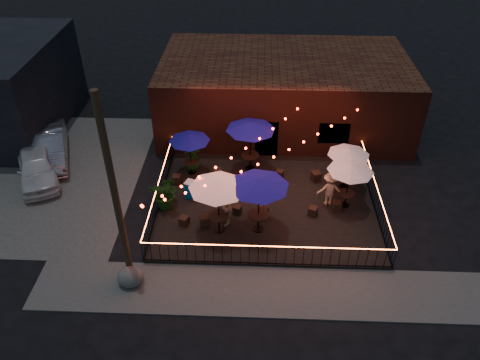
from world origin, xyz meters
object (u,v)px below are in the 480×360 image
object	(u,v)px
cafe_table_2	(259,183)
cafe_table_3	(251,127)
cooler	(193,190)
cafe_table_5	(349,152)
cafe_table_0	(218,185)
utility_pole	(115,196)
boulder	(130,277)
cafe_table_1	(189,138)
cafe_table_4	(351,168)

from	to	relation	value
cafe_table_2	cafe_table_3	distance (m)	4.65
cooler	cafe_table_2	bearing A→B (deg)	-13.81
cafe_table_5	cafe_table_3	bearing A→B (deg)	163.56
cafe_table_0	cafe_table_3	distance (m)	4.90
cafe_table_3	cooler	size ratio (longest dim) A/B	3.23
cafe_table_5	utility_pole	bearing A→B (deg)	-147.03
cafe_table_0	cafe_table_5	distance (m)	6.79
cafe_table_2	cafe_table_5	world-z (taller)	cafe_table_2
utility_pole	cafe_table_5	xyz separation A→B (m)	(9.20, 5.97, -1.85)
cafe_table_3	cafe_table_5	world-z (taller)	cafe_table_3
cafe_table_2	cooler	distance (m)	4.31
cafe_table_3	boulder	size ratio (longest dim) A/B	2.98
cafe_table_2	boulder	distance (m)	6.27
utility_pole	cafe_table_3	xyz separation A→B (m)	(4.57, 7.33, -1.36)
cafe_table_1	cafe_table_3	bearing A→B (deg)	9.27
cafe_table_3	cooler	world-z (taller)	cafe_table_3
cafe_table_3	cafe_table_5	bearing A→B (deg)	-16.44
cafe_table_1	cafe_table_4	world-z (taller)	cafe_table_4
cafe_table_2	cafe_table_3	size ratio (longest dim) A/B	1.04
cafe_table_0	cooler	distance (m)	3.33
cooler	boulder	size ratio (longest dim) A/B	0.92
cafe_table_1	cafe_table_4	xyz separation A→B (m)	(7.46, -2.33, 0.04)
cafe_table_3	cooler	bearing A→B (deg)	-136.80
boulder	cafe_table_1	bearing A→B (deg)	78.61
cafe_table_2	cafe_table_1	bearing A→B (deg)	129.59
cafe_table_2	cafe_table_4	xyz separation A→B (m)	(4.03, 1.81, -0.43)
cafe_table_0	cafe_table_2	distance (m)	1.70
cafe_table_0	cafe_table_1	world-z (taller)	cafe_table_0
cafe_table_3	boulder	world-z (taller)	cafe_table_3
cafe_table_0	cafe_table_2	world-z (taller)	cafe_table_2
cafe_table_2	boulder	world-z (taller)	cafe_table_2
utility_pole	cafe_table_5	size ratio (longest dim) A/B	3.65
cafe_table_5	boulder	world-z (taller)	cafe_table_5
cafe_table_4	cafe_table_3	bearing A→B (deg)	147.90
cafe_table_3	cafe_table_4	xyz separation A→B (m)	(4.49, -2.81, -0.39)
cafe_table_0	cafe_table_1	distance (m)	4.61
cafe_table_0	boulder	world-z (taller)	cafe_table_0
cafe_table_4	cooler	bearing A→B (deg)	177.49
boulder	utility_pole	bearing A→B (deg)	105.48
cafe_table_1	boulder	distance (m)	7.68
cafe_table_0	cooler	bearing A→B (deg)	122.42
utility_pole	cafe_table_5	distance (m)	11.12
cafe_table_1	cafe_table_2	distance (m)	5.39
cafe_table_0	cafe_table_5	size ratio (longest dim) A/B	1.23
utility_pole	cafe_table_1	size ratio (longest dim) A/B	3.42
utility_pole	cooler	world-z (taller)	utility_pole
cafe_table_1	cafe_table_3	xyz separation A→B (m)	(2.97, 0.49, 0.44)
utility_pole	cafe_table_3	world-z (taller)	utility_pole
cafe_table_0	cafe_table_1	bearing A→B (deg)	112.13
cafe_table_0	boulder	bearing A→B (deg)	-136.35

